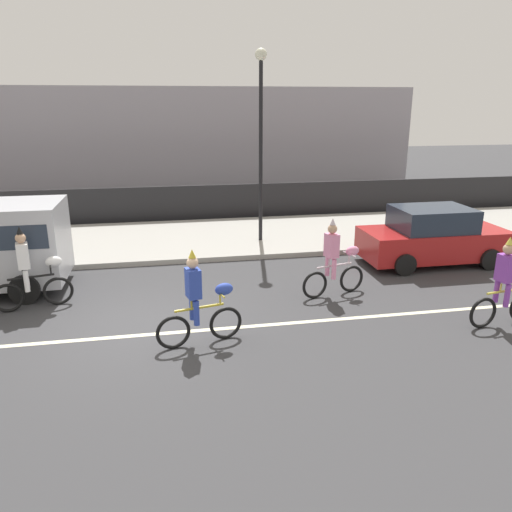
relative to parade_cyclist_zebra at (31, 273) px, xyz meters
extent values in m
plane|color=#38383A|center=(2.37, -1.36, -0.84)|extent=(80.00, 80.00, 0.00)
cube|color=beige|center=(2.37, -1.86, -0.84)|extent=(36.00, 0.14, 0.01)
cube|color=#9E9B93|center=(2.37, 5.14, -0.77)|extent=(60.00, 5.00, 0.15)
cube|color=black|center=(2.37, 8.04, -0.14)|extent=(40.00, 0.08, 1.40)
cube|color=#99939E|center=(1.32, 16.64, 1.74)|extent=(28.00, 8.00, 5.17)
torus|color=black|center=(0.50, 0.12, -0.51)|extent=(0.67, 0.23, 0.67)
torus|color=black|center=(-0.52, -0.13, -0.51)|extent=(0.67, 0.23, 0.67)
cylinder|color=black|center=(-0.01, 0.00, -0.09)|extent=(0.95, 0.28, 0.05)
cylinder|color=black|center=(-0.16, -0.04, 0.00)|extent=(0.04, 0.04, 0.18)
cylinder|color=black|center=(0.39, 0.10, 0.02)|extent=(0.04, 0.04, 0.23)
cylinder|color=black|center=(0.39, 0.10, 0.14)|extent=(0.15, 0.49, 0.03)
ellipsoid|color=white|center=(0.48, 0.12, 0.21)|extent=(0.40, 0.28, 0.24)
cube|color=white|center=(-0.11, -0.03, 0.42)|extent=(0.31, 0.37, 0.56)
sphere|color=tan|center=(-0.11, -0.03, 0.82)|extent=(0.22, 0.22, 0.22)
cone|color=black|center=(-0.11, -0.03, 1.00)|extent=(0.14, 0.14, 0.16)
cylinder|color=white|center=(-0.08, -0.16, -0.13)|extent=(0.11, 0.11, 0.48)
cylinder|color=white|center=(-0.14, 0.11, -0.13)|extent=(0.11, 0.11, 0.48)
torus|color=black|center=(4.05, -2.32, -0.51)|extent=(0.67, 0.22, 0.67)
torus|color=black|center=(3.03, -2.55, -0.51)|extent=(0.67, 0.22, 0.67)
cylinder|color=gold|center=(3.54, -2.43, -0.09)|extent=(0.95, 0.26, 0.05)
cylinder|color=gold|center=(3.40, -2.47, 0.00)|extent=(0.04, 0.04, 0.18)
cylinder|color=gold|center=(3.95, -2.34, 0.02)|extent=(0.04, 0.04, 0.23)
cylinder|color=gold|center=(3.95, -2.34, 0.14)|extent=(0.14, 0.49, 0.03)
ellipsoid|color=#2D47B2|center=(4.03, -2.32, 0.21)|extent=(0.40, 0.27, 0.24)
cube|color=#2D47B2|center=(3.44, -2.45, 0.42)|extent=(0.30, 0.37, 0.56)
sphere|color=beige|center=(3.44, -2.45, 0.82)|extent=(0.22, 0.22, 0.22)
cone|color=gold|center=(3.44, -2.45, 1.00)|extent=(0.14, 0.14, 0.16)
cylinder|color=#2D47B2|center=(3.48, -2.59, -0.13)|extent=(0.11, 0.11, 0.48)
cylinder|color=#2D47B2|center=(3.41, -2.32, -0.13)|extent=(0.11, 0.11, 0.48)
torus|color=black|center=(7.42, -0.34, -0.51)|extent=(0.67, 0.24, 0.67)
torus|color=black|center=(6.40, -0.60, -0.51)|extent=(0.67, 0.24, 0.67)
cylinder|color=silver|center=(6.91, -0.47, -0.09)|extent=(0.95, 0.29, 0.05)
cylinder|color=silver|center=(6.77, -0.51, 0.00)|extent=(0.04, 0.04, 0.18)
cylinder|color=silver|center=(7.32, -0.37, 0.02)|extent=(0.04, 0.04, 0.23)
cylinder|color=silver|center=(7.32, -0.37, 0.14)|extent=(0.16, 0.49, 0.03)
ellipsoid|color=pink|center=(7.40, -0.35, 0.21)|extent=(0.40, 0.28, 0.24)
cube|color=pink|center=(6.81, -0.50, 0.42)|extent=(0.31, 0.37, 0.56)
sphere|color=tan|center=(6.81, -0.50, 0.82)|extent=(0.22, 0.22, 0.22)
cone|color=silver|center=(6.81, -0.50, 1.00)|extent=(0.14, 0.14, 0.16)
cylinder|color=pink|center=(6.85, -0.63, -0.13)|extent=(0.11, 0.11, 0.48)
cylinder|color=pink|center=(6.78, -0.36, -0.13)|extent=(0.11, 0.11, 0.48)
torus|color=black|center=(9.32, -2.81, -0.51)|extent=(0.67, 0.17, 0.67)
cylinder|color=#E5D84C|center=(9.84, -2.73, -0.09)|extent=(0.96, 0.20, 0.05)
cylinder|color=#E5D84C|center=(9.69, -2.75, 0.00)|extent=(0.04, 0.04, 0.18)
cube|color=purple|center=(9.74, -2.75, 0.42)|extent=(0.29, 0.35, 0.56)
sphere|color=tan|center=(9.74, -2.75, 0.82)|extent=(0.22, 0.22, 0.22)
cone|color=#E5D84C|center=(9.74, -2.75, 1.00)|extent=(0.14, 0.14, 0.16)
cylinder|color=purple|center=(9.76, -2.88, -0.13)|extent=(0.11, 0.11, 0.48)
cylinder|color=purple|center=(9.72, -2.61, -0.13)|extent=(0.11, 0.11, 0.48)
cylinder|color=black|center=(-0.28, 0.34, -0.49)|extent=(0.70, 0.22, 0.70)
cylinder|color=black|center=(-0.28, 2.34, -0.49)|extent=(0.70, 0.22, 0.70)
cube|color=#AD1E1E|center=(10.55, 1.41, -0.24)|extent=(4.10, 1.72, 0.80)
cube|color=#232D3D|center=(10.45, 1.41, 0.48)|extent=(2.10, 1.58, 0.64)
cylinder|color=black|center=(11.82, 0.55, -0.54)|extent=(0.60, 0.20, 0.60)
cylinder|color=black|center=(11.82, 2.27, -0.54)|extent=(0.60, 0.20, 0.60)
cylinder|color=black|center=(9.28, 0.55, -0.54)|extent=(0.60, 0.20, 0.60)
cylinder|color=black|center=(9.28, 2.27, -0.54)|extent=(0.60, 0.20, 0.60)
cylinder|color=black|center=(6.05, 4.28, 2.06)|extent=(0.12, 0.12, 5.50)
sphere|color=#EAEACC|center=(6.05, 4.28, 4.99)|extent=(0.36, 0.36, 0.36)
camera|label=1|loc=(2.98, -11.23, 3.64)|focal=35.00mm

